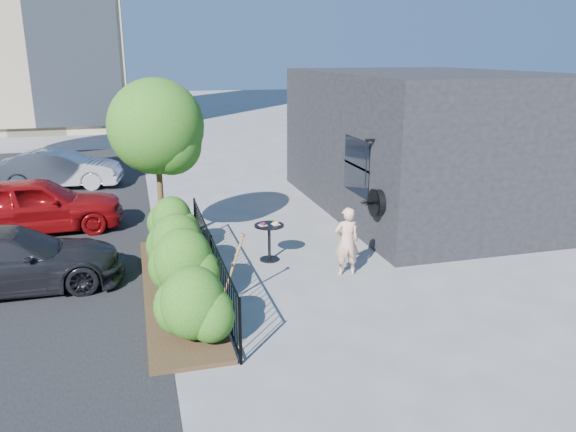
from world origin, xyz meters
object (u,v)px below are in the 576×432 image
object	(u,v)px
car_red	(36,205)
car_silver	(60,169)
car_darkgrey	(9,260)
shovel	(231,273)
patio_tree	(159,133)
woman	(347,241)
cafe_table	(269,236)

from	to	relation	value
car_red	car_silver	bearing A→B (deg)	-3.14
car_darkgrey	shovel	bearing A→B (deg)	-115.55
car_silver	car_red	bearing A→B (deg)	-172.44
shovel	car_darkgrey	xyz separation A→B (m)	(-4.08, 1.81, 0.01)
car_red	car_darkgrey	xyz separation A→B (m)	(0.05, -3.87, -0.11)
patio_tree	woman	world-z (taller)	patio_tree
cafe_table	shovel	bearing A→B (deg)	-120.58
shovel	patio_tree	bearing A→B (deg)	105.20
car_silver	car_darkgrey	xyz separation A→B (m)	(0.02, -9.08, -0.04)
cafe_table	car_red	distance (m)	6.46
woman	shovel	size ratio (longest dim) A/B	1.05
patio_tree	shovel	distance (m)	4.31
cafe_table	car_silver	xyz separation A→B (m)	(-5.31, 8.84, 0.08)
patio_tree	car_darkgrey	xyz separation A→B (m)	(-3.10, -1.80, -2.14)
woman	car_red	xyz separation A→B (m)	(-6.71, 4.87, -0.00)
car_red	car_darkgrey	size ratio (longest dim) A/B	1.00
shovel	car_red	xyz separation A→B (m)	(-4.13, 5.68, 0.12)
shovel	car_darkgrey	size ratio (longest dim) A/B	0.33
car_red	woman	bearing A→B (deg)	-128.73
woman	car_silver	xyz separation A→B (m)	(-6.68, 10.08, -0.07)
patio_tree	car_silver	xyz separation A→B (m)	(-3.12, 7.28, -2.10)
shovel	car_silver	distance (m)	11.64
cafe_table	car_silver	bearing A→B (deg)	120.99
woman	car_darkgrey	world-z (taller)	woman
cafe_table	car_red	world-z (taller)	car_red
cafe_table	woman	world-z (taller)	woman
woman	car_red	distance (m)	8.29
woman	patio_tree	bearing A→B (deg)	-34.14
patio_tree	car_red	world-z (taller)	patio_tree
car_red	car_silver	world-z (taller)	car_red
woman	shovel	bearing A→B (deg)	21.45
cafe_table	car_red	bearing A→B (deg)	145.81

